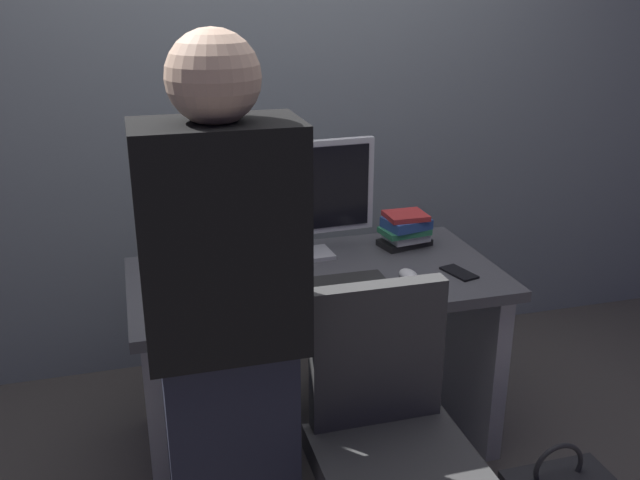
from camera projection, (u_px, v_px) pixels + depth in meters
name	position (u px, v px, depth m)	size (l,w,h in m)	color
ground_plane	(317.00, 439.00, 2.83)	(9.00, 9.00, 0.00)	#4C4742
wall_back	(265.00, 38.00, 3.05)	(6.40, 0.10, 3.00)	gray
desk	(316.00, 329.00, 2.66)	(1.35, 0.71, 0.72)	#4C4C51
office_chair	(390.00, 466.00, 2.01)	(0.52, 0.52, 0.94)	black
person_at_desk	(227.00, 348.00, 1.81)	(0.40, 0.24, 1.64)	#262838
monitor	(306.00, 194.00, 2.65)	(0.54, 0.15, 0.46)	silver
keyboard	(326.00, 285.00, 2.46)	(0.43, 0.13, 0.02)	#262626
mouse	(408.00, 275.00, 2.52)	(0.06, 0.10, 0.03)	white
cup_near_keyboard	(210.00, 293.00, 2.31)	(0.07, 0.07, 0.09)	white
cup_by_monitor	(181.00, 259.00, 2.60)	(0.07, 0.07, 0.09)	#3372B2
book_stack	(406.00, 230.00, 2.82)	(0.22, 0.18, 0.14)	black
cell_phone	(459.00, 273.00, 2.58)	(0.07, 0.14, 0.01)	black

